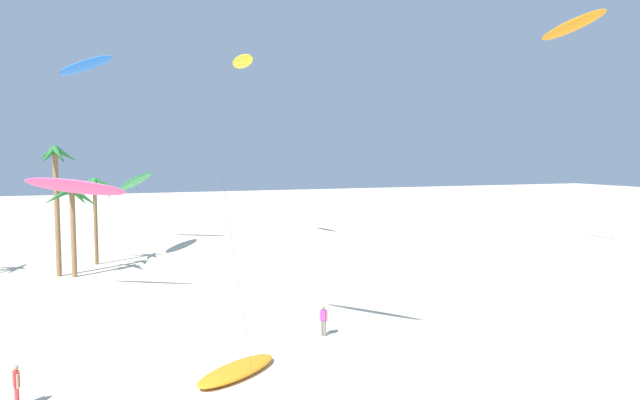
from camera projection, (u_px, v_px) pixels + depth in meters
name	position (u px, v px, depth m)	size (l,w,h in m)	color
palm_tree_1	(56.00, 177.00, 45.52)	(3.26, 3.23, 10.57)	olive
palm_tree_2	(95.00, 191.00, 50.69)	(5.01, 4.88, 7.79)	brown
palm_tree_3	(71.00, 203.00, 45.38)	(4.31, 4.50, 7.41)	olive
flying_kite_1	(85.00, 66.00, 56.57)	(5.98, 10.88, 19.88)	blue
flying_kite_2	(572.00, 26.00, 53.46)	(4.38, 9.06, 22.84)	orange
flying_kite_3	(136.00, 181.00, 56.77)	(4.66, 14.06, 8.46)	green
flying_kite_5	(75.00, 187.00, 38.37)	(6.87, 6.22, 8.61)	#EA5193
flying_kite_6	(242.00, 62.00, 61.11)	(4.87, 12.50, 20.64)	yellow
grounded_kite_2	(237.00, 370.00, 25.34)	(4.75, 4.05, 0.41)	orange
person_foreground_walker	(324.00, 319.00, 30.77)	(0.38, 0.40, 1.68)	slate
person_near_left	(16.00, 385.00, 21.92)	(0.29, 0.49, 1.71)	red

